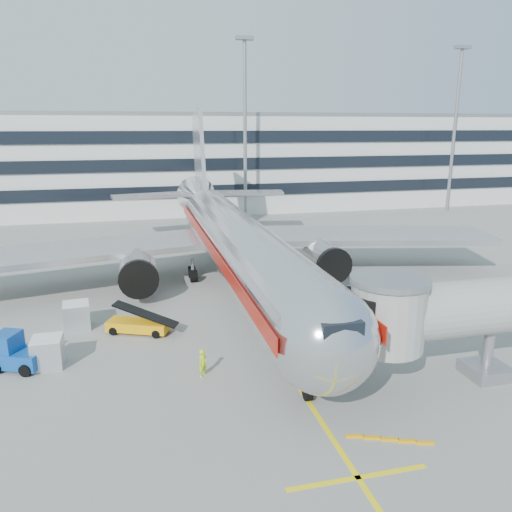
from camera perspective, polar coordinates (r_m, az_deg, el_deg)
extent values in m
plane|color=gray|center=(33.42, 1.24, -9.30)|extent=(180.00, 180.00, 0.00)
cube|color=yellow|center=(42.50, -2.27, -3.97)|extent=(0.25, 70.00, 0.01)
cube|color=yellow|center=(22.07, 11.57, -23.57)|extent=(6.00, 0.25, 0.01)
cylinder|color=silver|center=(39.45, -1.75, 0.91)|extent=(5.00, 36.00, 5.00)
sphere|color=silver|center=(23.04, 7.84, -9.45)|extent=(5.00, 5.00, 5.00)
cone|color=silver|center=(61.64, -6.28, 6.37)|extent=(5.00, 10.00, 5.00)
cube|color=black|center=(21.33, 9.43, -8.26)|extent=(1.80, 1.20, 0.90)
cube|color=#B7B7BC|center=(48.90, 11.94, 2.32)|extent=(24.95, 12.07, 0.50)
cube|color=#B7B7BC|center=(44.45, -19.91, 0.53)|extent=(24.95, 12.07, 0.50)
cylinder|color=#99999E|center=(44.09, 7.94, -0.44)|extent=(3.00, 4.20, 3.00)
cylinder|color=#99999E|center=(41.08, -13.30, -1.82)|extent=(3.00, 4.20, 3.00)
cylinder|color=black|center=(42.30, 8.93, -1.12)|extent=(3.10, 0.50, 3.10)
cylinder|color=black|center=(39.16, -13.25, -2.62)|extent=(3.10, 0.50, 3.10)
cube|color=#B7B7BC|center=(61.66, -6.46, 10.48)|extent=(0.45, 9.39, 13.72)
cube|color=#B7B7BC|center=(63.47, -1.45, 7.24)|extent=(10.41, 4.94, 0.35)
cube|color=#B7B7BC|center=(62.07, -11.49, 6.79)|extent=(10.41, 4.94, 0.35)
cylinder|color=gray|center=(26.18, 5.94, -14.35)|extent=(0.24, 0.24, 1.80)
cylinder|color=black|center=(26.40, 5.91, -15.20)|extent=(0.35, 0.90, 0.90)
cylinder|color=gray|center=(46.62, 0.58, -0.99)|extent=(0.30, 0.30, 2.00)
cylinder|color=gray|center=(45.51, -7.25, -1.50)|extent=(0.30, 0.30, 2.00)
cube|color=#AC160C|center=(39.97, 1.79, 1.53)|extent=(0.06, 38.00, 0.90)
cube|color=#AC160C|center=(38.95, -5.38, 1.12)|extent=(0.06, 38.00, 0.90)
cylinder|color=#A8A8A3|center=(29.85, 25.54, -5.11)|extent=(13.00, 3.00, 3.00)
cylinder|color=#A8A8A3|center=(26.41, 14.80, -6.61)|extent=(3.80, 3.80, 3.40)
cylinder|color=gray|center=(25.80, 15.07, -2.67)|extent=(4.00, 4.00, 0.30)
cube|color=black|center=(25.84, 12.24, -6.93)|extent=(1.40, 2.60, 2.60)
cylinder|color=gray|center=(30.76, 25.01, -9.69)|extent=(0.56, 0.56, 3.20)
cube|color=gray|center=(31.27, 24.76, -11.79)|extent=(2.20, 2.20, 0.70)
cylinder|color=black|center=(30.74, 23.41, -12.09)|extent=(0.35, 0.70, 0.70)
cylinder|color=black|center=(31.81, 26.06, -11.48)|extent=(0.35, 0.70, 0.70)
cube|color=silver|center=(88.06, -8.74, 10.51)|extent=(150.00, 24.00, 15.00)
cube|color=black|center=(76.41, -7.78, 7.31)|extent=(150.00, 0.30, 1.80)
cube|color=black|center=(76.01, -7.89, 10.30)|extent=(150.00, 0.30, 1.80)
cube|color=black|center=(75.82, -7.99, 13.31)|extent=(150.00, 0.30, 1.80)
cube|color=gray|center=(87.87, -8.94, 15.59)|extent=(150.00, 24.00, 0.60)
cylinder|color=gray|center=(73.26, -1.26, 13.79)|extent=(0.50, 0.50, 25.00)
cube|color=gray|center=(74.18, -1.32, 23.65)|extent=(2.40, 1.20, 0.50)
cylinder|color=gray|center=(87.24, 21.71, 12.93)|extent=(0.50, 0.50, 25.00)
cube|color=gray|center=(88.01, 22.54, 21.19)|extent=(2.40, 1.20, 0.50)
cube|color=#F0A10A|center=(34.89, -13.30, -7.73)|extent=(4.38, 3.01, 0.66)
cube|color=black|center=(34.58, -13.38, -6.43)|extent=(4.38, 2.66, 1.44)
cylinder|color=black|center=(36.11, -15.09, -7.46)|extent=(0.62, 0.46, 0.56)
cylinder|color=black|center=(35.02, -15.97, -8.24)|extent=(0.62, 0.46, 0.56)
cylinder|color=black|center=(35.01, -10.57, -7.91)|extent=(0.62, 0.46, 0.56)
cylinder|color=black|center=(33.88, -11.33, -8.73)|extent=(0.62, 0.46, 0.56)
cube|color=#0D4397|center=(32.22, -25.50, -10.47)|extent=(3.28, 2.65, 0.92)
cube|color=#0D4397|center=(32.21, -26.58, -8.81)|extent=(1.74, 1.90, 1.12)
cube|color=black|center=(32.08, -26.66, -8.22)|extent=(1.56, 1.67, 0.10)
cylinder|color=black|center=(33.41, -26.00, -10.20)|extent=(0.78, 0.57, 0.72)
cylinder|color=black|center=(32.41, -23.31, -10.66)|extent=(0.78, 0.57, 0.72)
cylinder|color=black|center=(31.28, -24.84, -11.77)|extent=(0.78, 0.57, 0.72)
cube|color=silver|center=(36.74, -19.80, -6.45)|extent=(1.87, 1.87, 1.76)
cube|color=white|center=(36.44, -19.93, -5.13)|extent=(1.87, 1.87, 0.07)
cube|color=silver|center=(31.74, -22.69, -10.14)|extent=(1.67, 1.67, 1.72)
cube|color=white|center=(31.40, -22.85, -8.68)|extent=(1.67, 1.67, 0.06)
imported|color=#C7EC18|center=(28.43, -6.08, -12.09)|extent=(0.70, 0.67, 1.61)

